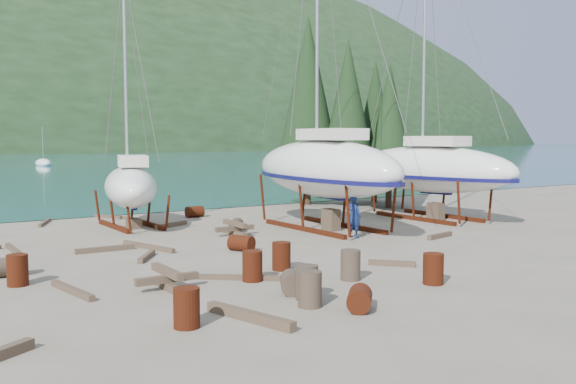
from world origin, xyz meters
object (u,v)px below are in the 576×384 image
large_sailboat_far (429,168)px  worker (354,216)px  large_sailboat_near (324,168)px  small_sailboat_shore (131,186)px

large_sailboat_far → worker: 7.84m
worker → large_sailboat_near: bearing=-23.4°
large_sailboat_far → small_sailboat_shore: bearing=152.0°
small_sailboat_shore → large_sailboat_far: bearing=-4.3°
small_sailboat_shore → worker: (6.59, -8.06, -1.02)m
large_sailboat_far → small_sailboat_shore: size_ratio=1.34×
large_sailboat_near → worker: (-0.50, -2.76, -1.87)m
large_sailboat_near → small_sailboat_shore: size_ratio=1.47×
small_sailboat_shore → worker: 10.46m
large_sailboat_near → worker: large_sailboat_near is taller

